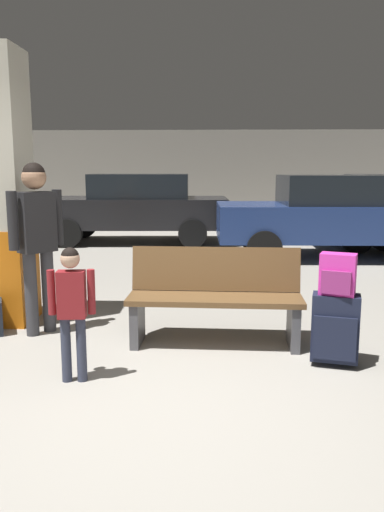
% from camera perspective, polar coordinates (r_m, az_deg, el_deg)
% --- Properties ---
extents(ground_plane, '(18.00, 18.00, 0.10)m').
position_cam_1_polar(ground_plane, '(7.38, -1.02, -3.35)').
color(ground_plane, gray).
extents(garage_back_wall, '(18.00, 0.12, 2.80)m').
position_cam_1_polar(garage_back_wall, '(16.04, 0.71, 8.94)').
color(garage_back_wall, gray).
rests_on(garage_back_wall, ground_plane).
extents(bench, '(1.62, 0.58, 0.89)m').
position_cam_1_polar(bench, '(4.75, 2.59, -4.61)').
color(bench, brown).
rests_on(bench, ground_plane).
extents(suitcase, '(0.42, 0.30, 0.60)m').
position_cam_1_polar(suitcase, '(4.40, 15.72, -7.79)').
color(suitcase, '#191E33').
rests_on(suitcase, ground_plane).
extents(backpack_bright, '(0.32, 0.27, 0.34)m').
position_cam_1_polar(backpack_bright, '(4.29, 15.99, -2.04)').
color(backpack_bright, '#D833A5').
rests_on(backpack_bright, suitcase).
extents(child, '(0.35, 0.20, 1.05)m').
position_cam_1_polar(child, '(3.95, -13.33, -4.81)').
color(child, '#33384C').
rests_on(child, ground_plane).
extents(adult, '(0.41, 0.45, 1.68)m').
position_cam_1_polar(adult, '(5.15, -17.01, 2.82)').
color(adult, '#38383D').
rests_on(adult, ground_plane).
extents(parked_car_far, '(4.16, 1.92, 1.51)m').
position_cam_1_polar(parked_car_far, '(11.40, -6.32, 5.57)').
color(parked_car_far, black).
rests_on(parked_car_far, ground_plane).
extents(parked_car_near, '(4.14, 1.88, 1.51)m').
position_cam_1_polar(parked_car_near, '(9.65, 15.48, 4.54)').
color(parked_car_near, navy).
rests_on(parked_car_near, ground_plane).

